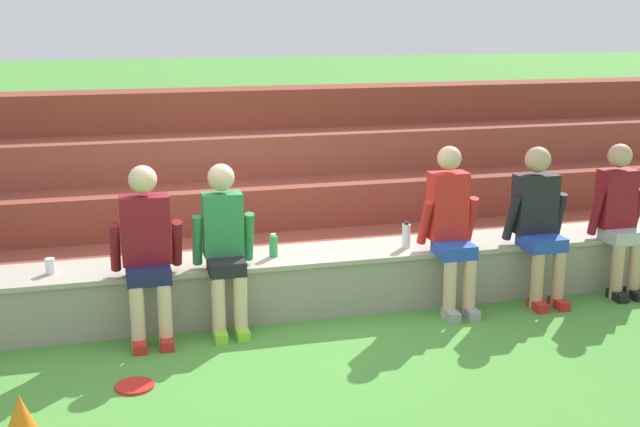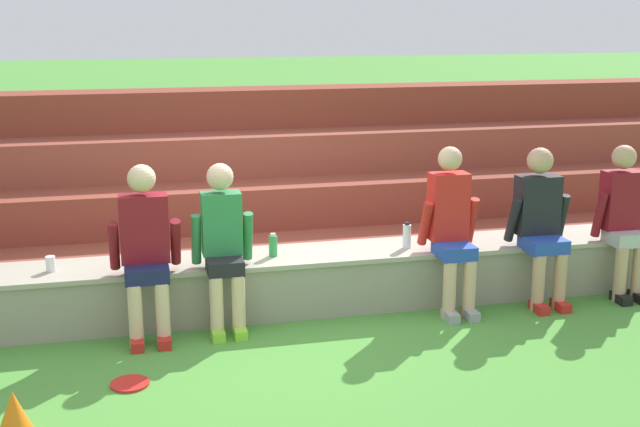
% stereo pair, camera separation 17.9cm
% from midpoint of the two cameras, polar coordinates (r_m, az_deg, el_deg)
% --- Properties ---
extents(ground_plane, '(80.00, 80.00, 0.00)m').
position_cam_midpoint_polar(ground_plane, '(6.86, -4.50, -7.78)').
color(ground_plane, '#4C9338').
extents(stone_seating_wall, '(9.00, 0.63, 0.51)m').
position_cam_midpoint_polar(stone_seating_wall, '(7.04, -4.99, -4.88)').
color(stone_seating_wall, gray).
rests_on(stone_seating_wall, ground).
extents(brick_bleachers, '(12.32, 2.29, 1.71)m').
position_cam_midpoint_polar(brick_bleachers, '(8.74, -7.22, 1.33)').
color(brick_bleachers, brown).
rests_on(brick_bleachers, ground).
extents(person_left_of_center, '(0.56, 0.52, 1.39)m').
position_cam_midpoint_polar(person_left_of_center, '(6.49, -12.83, -2.39)').
color(person_left_of_center, beige).
rests_on(person_left_of_center, ground).
extents(person_center, '(0.50, 0.53, 1.36)m').
position_cam_midpoint_polar(person_center, '(6.59, -7.49, -2.07)').
color(person_center, beige).
rests_on(person_center, ground).
extents(person_right_of_center, '(0.51, 0.57, 1.43)m').
position_cam_midpoint_polar(person_right_of_center, '(7.07, 8.46, -0.80)').
color(person_right_of_center, '#DBAD89').
rests_on(person_right_of_center, ground).
extents(person_far_right, '(0.56, 0.56, 1.39)m').
position_cam_midpoint_polar(person_far_right, '(7.43, 14.42, -0.39)').
color(person_far_right, tan).
rests_on(person_far_right, ground).
extents(person_rightmost_edge, '(0.51, 0.49, 1.38)m').
position_cam_midpoint_polar(person_rightmost_edge, '(7.85, 19.63, -0.08)').
color(person_rightmost_edge, tan).
rests_on(person_rightmost_edge, ground).
extents(water_bottle_center_gap, '(0.07, 0.07, 0.23)m').
position_cam_midpoint_polar(water_bottle_center_gap, '(7.21, 5.36, -1.53)').
color(water_bottle_center_gap, silver).
rests_on(water_bottle_center_gap, stone_seating_wall).
extents(water_bottle_mid_right, '(0.07, 0.07, 0.20)m').
position_cam_midpoint_polar(water_bottle_mid_right, '(6.93, -4.02, -2.28)').
color(water_bottle_mid_right, green).
rests_on(water_bottle_mid_right, stone_seating_wall).
extents(plastic_cup_left_end, '(0.08, 0.08, 0.13)m').
position_cam_midpoint_polar(plastic_cup_left_end, '(6.86, -19.10, -3.50)').
color(plastic_cup_left_end, white).
rests_on(plastic_cup_left_end, stone_seating_wall).
extents(frisbee, '(0.27, 0.27, 0.02)m').
position_cam_midpoint_polar(frisbee, '(5.94, -13.73, -11.66)').
color(frisbee, red).
rests_on(frisbee, ground).
extents(sports_cone, '(0.22, 0.22, 0.28)m').
position_cam_midpoint_polar(sports_cone, '(5.47, -21.15, -13.08)').
color(sports_cone, orange).
rests_on(sports_cone, ground).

